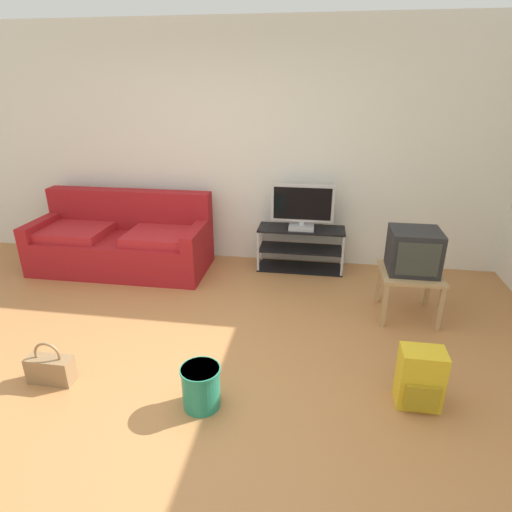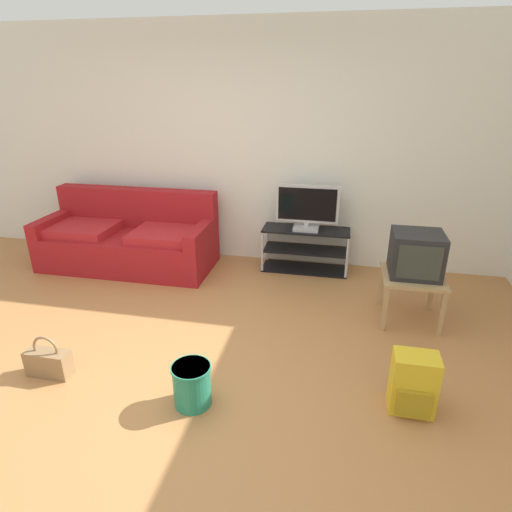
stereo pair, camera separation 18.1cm
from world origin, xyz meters
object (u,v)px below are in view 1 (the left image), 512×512
at_px(handbag, 51,368).
at_px(flat_tv, 302,207).
at_px(cleaning_bucket, 201,386).
at_px(backpack, 420,378).
at_px(crt_tv, 414,251).
at_px(couch, 123,242).
at_px(tv_stand, 301,249).
at_px(side_table, 410,279).

bearing_deg(handbag, flat_tv, 53.70).
bearing_deg(cleaning_bucket, backpack, 9.64).
bearing_deg(crt_tv, couch, 168.08).
bearing_deg(tv_stand, crt_tv, -41.36).
height_order(couch, crt_tv, couch).
bearing_deg(handbag, tv_stand, 53.96).
distance_m(couch, backpack, 3.55).
bearing_deg(crt_tv, cleaning_bucket, -136.83).
distance_m(tv_stand, cleaning_bucket, 2.47).
xyz_separation_m(couch, tv_stand, (2.07, 0.27, -0.07)).
bearing_deg(side_table, crt_tv, 90.00).
xyz_separation_m(side_table, backpack, (-0.12, -1.22, -0.18)).
bearing_deg(side_table, handbag, -153.12).
relative_size(backpack, handbag, 1.26).
bearing_deg(flat_tv, cleaning_bucket, -102.58).
height_order(couch, flat_tv, flat_tv).
height_order(couch, handbag, couch).
height_order(couch, side_table, couch).
height_order(flat_tv, side_table, flat_tv).
relative_size(flat_tv, backpack, 1.65).
xyz_separation_m(backpack, cleaning_bucket, (-1.46, -0.25, -0.05)).
xyz_separation_m(crt_tv, handbag, (-2.74, -1.41, -0.54)).
bearing_deg(couch, cleaning_bucket, -54.31).
height_order(crt_tv, cleaning_bucket, crt_tv).
bearing_deg(tv_stand, side_table, -41.86).
height_order(flat_tv, cleaning_bucket, flat_tv).
height_order(handbag, cleaning_bucket, handbag).
relative_size(side_table, cleaning_bucket, 1.75).
xyz_separation_m(tv_stand, handbag, (-1.70, -2.33, -0.14)).
xyz_separation_m(flat_tv, side_table, (1.05, -0.92, -0.37)).
height_order(couch, cleaning_bucket, couch).
xyz_separation_m(flat_tv, backpack, (0.93, -2.14, -0.55)).
distance_m(tv_stand, backpack, 2.35).
distance_m(crt_tv, handbag, 3.13).
distance_m(backpack, handbag, 2.63).
xyz_separation_m(side_table, crt_tv, (-0.00, 0.02, 0.27)).
relative_size(side_table, handbag, 1.59).
distance_m(side_table, cleaning_bucket, 2.17).
relative_size(side_table, backpack, 1.25).
bearing_deg(flat_tv, couch, -173.31).
bearing_deg(crt_tv, handbag, -152.85).
relative_size(couch, handbag, 5.95).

